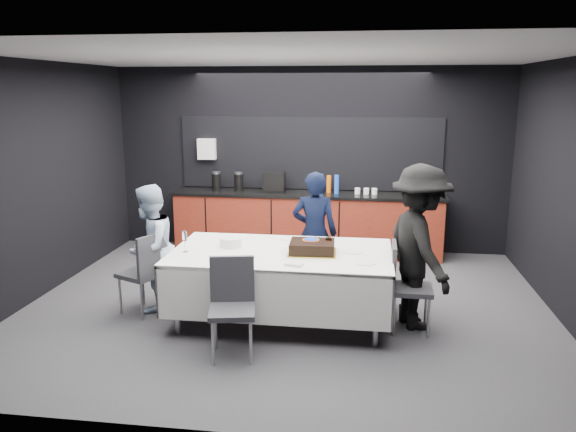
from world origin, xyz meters
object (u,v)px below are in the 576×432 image
(chair_near, at_px, (232,299))
(chair_right, at_px, (404,281))
(party_table, at_px, (282,264))
(person_right, at_px, (419,247))
(person_left, at_px, (150,248))
(champagne_flute, at_px, (185,237))
(person_center, at_px, (315,233))
(chair_left, at_px, (146,268))
(cake_assembly, at_px, (312,247))
(plate_stack, at_px, (231,242))

(chair_near, bearing_deg, chair_right, 24.84)
(party_table, distance_m, person_right, 1.45)
(person_left, bearing_deg, champagne_flute, 68.56)
(champagne_flute, relative_size, person_center, 0.15)
(chair_left, distance_m, chair_near, 1.42)
(cake_assembly, distance_m, person_right, 1.11)
(chair_near, height_order, person_left, person_left)
(chair_right, height_order, person_right, person_right)
(chair_right, bearing_deg, person_left, 175.82)
(plate_stack, xyz_separation_m, champagne_flute, (-0.43, -0.27, 0.11))
(champagne_flute, bearing_deg, cake_assembly, 6.19)
(party_table, height_order, champagne_flute, champagne_flute)
(party_table, bearing_deg, chair_left, -178.88)
(chair_right, distance_m, person_center, 1.43)
(plate_stack, bearing_deg, person_left, 178.49)
(plate_stack, distance_m, champagne_flute, 0.52)
(party_table, height_order, person_right, person_right)
(cake_assembly, relative_size, plate_stack, 2.15)
(cake_assembly, bearing_deg, person_right, 4.15)
(chair_near, bearing_deg, plate_stack, 103.96)
(person_left, bearing_deg, chair_near, 59.18)
(champagne_flute, height_order, person_left, person_left)
(champagne_flute, xyz_separation_m, chair_near, (0.66, -0.66, -0.40))
(party_table, height_order, chair_left, chair_left)
(party_table, height_order, cake_assembly, cake_assembly)
(chair_right, xyz_separation_m, person_center, (-1.01, 0.98, 0.22))
(chair_near, bearing_deg, party_table, 67.51)
(plate_stack, distance_m, chair_right, 1.89)
(party_table, xyz_separation_m, cake_assembly, (0.33, -0.02, 0.20))
(chair_left, height_order, chair_near, same)
(person_center, height_order, person_right, person_right)
(champagne_flute, relative_size, chair_right, 0.24)
(champagne_flute, bearing_deg, person_left, 150.10)
(person_center, xyz_separation_m, person_right, (1.16, -0.84, 0.11))
(chair_left, distance_m, chair_right, 2.79)
(chair_right, bearing_deg, cake_assembly, 176.64)
(party_table, bearing_deg, champagne_flute, -170.59)
(champagne_flute, distance_m, person_right, 2.45)
(party_table, xyz_separation_m, champagne_flute, (-1.00, -0.17, 0.30))
(person_center, bearing_deg, chair_right, 137.72)
(cake_assembly, xyz_separation_m, plate_stack, (-0.91, 0.12, -0.01))
(plate_stack, bearing_deg, chair_left, -171.99)
(chair_right, xyz_separation_m, person_left, (-2.80, 0.20, 0.18))
(person_left, distance_m, person_right, 2.95)
(chair_left, relative_size, chair_right, 1.00)
(party_table, bearing_deg, chair_right, -3.46)
(party_table, distance_m, person_center, 0.95)
(cake_assembly, height_order, person_left, person_left)
(plate_stack, height_order, person_right, person_right)
(chair_left, bearing_deg, party_table, 1.12)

